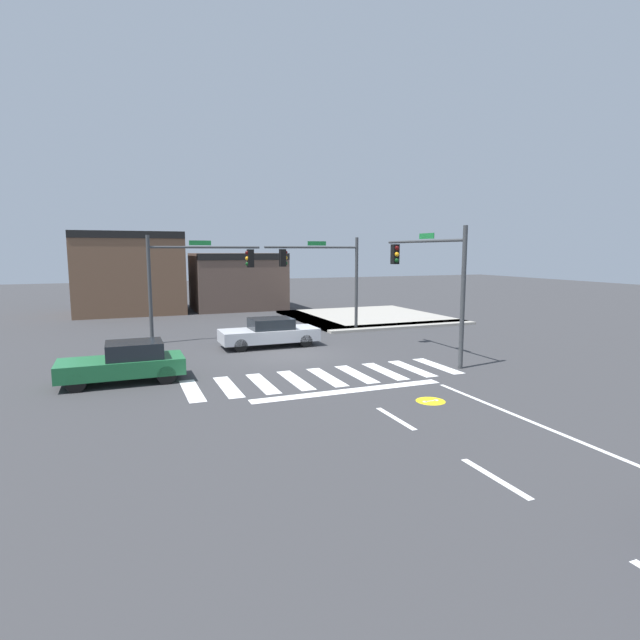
% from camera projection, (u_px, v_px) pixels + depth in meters
% --- Properties ---
extents(ground_plane, '(120.00, 120.00, 0.00)m').
position_uv_depth(ground_plane, '(288.00, 354.00, 22.74)').
color(ground_plane, '#353538').
extents(crosswalk_near, '(10.29, 2.91, 0.01)m').
position_uv_depth(crosswalk_near, '(326.00, 377.00, 18.61)').
color(crosswalk_near, silver).
rests_on(crosswalk_near, ground_plane).
extents(lane_markings, '(6.80, 24.25, 0.01)m').
position_uv_depth(lane_markings, '(509.00, 456.00, 11.43)').
color(lane_markings, white).
rests_on(lane_markings, ground_plane).
extents(bike_detector_marking, '(0.91, 0.91, 0.01)m').
position_uv_depth(bike_detector_marking, '(431.00, 401.00, 15.62)').
color(bike_detector_marking, yellow).
rests_on(bike_detector_marking, ground_plane).
extents(curb_corner_northeast, '(10.00, 10.60, 0.15)m').
position_uv_depth(curb_corner_northeast, '(363.00, 318.00, 34.53)').
color(curb_corner_northeast, '#9E998E').
rests_on(curb_corner_northeast, ground_plane).
extents(storefront_row, '(15.43, 6.80, 5.99)m').
position_uv_depth(storefront_row, '(169.00, 276.00, 38.72)').
color(storefront_row, brown).
rests_on(storefront_row, ground_plane).
extents(traffic_signal_northwest, '(5.71, 0.32, 5.40)m').
position_uv_depth(traffic_signal_northwest, '(196.00, 269.00, 25.66)').
color(traffic_signal_northwest, '#383A3D').
rests_on(traffic_signal_northwest, ground_plane).
extents(traffic_signal_southeast, '(0.32, 5.90, 5.60)m').
position_uv_depth(traffic_signal_southeast, '(429.00, 269.00, 21.62)').
color(traffic_signal_southeast, '#383A3D').
rests_on(traffic_signal_southeast, ground_plane).
extents(traffic_signal_northeast, '(5.61, 0.32, 5.40)m').
position_uv_depth(traffic_signal_northeast, '(323.00, 268.00, 28.52)').
color(traffic_signal_northeast, '#383A3D').
rests_on(traffic_signal_northeast, ground_plane).
extents(car_silver, '(4.71, 1.85, 1.39)m').
position_uv_depth(car_silver, '(269.00, 332.00, 24.47)').
color(car_silver, '#B7BABF').
rests_on(car_silver, ground_plane).
extents(car_green, '(4.21, 1.78, 1.44)m').
position_uv_depth(car_green, '(125.00, 362.00, 17.78)').
color(car_green, '#1E6638').
rests_on(car_green, ground_plane).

